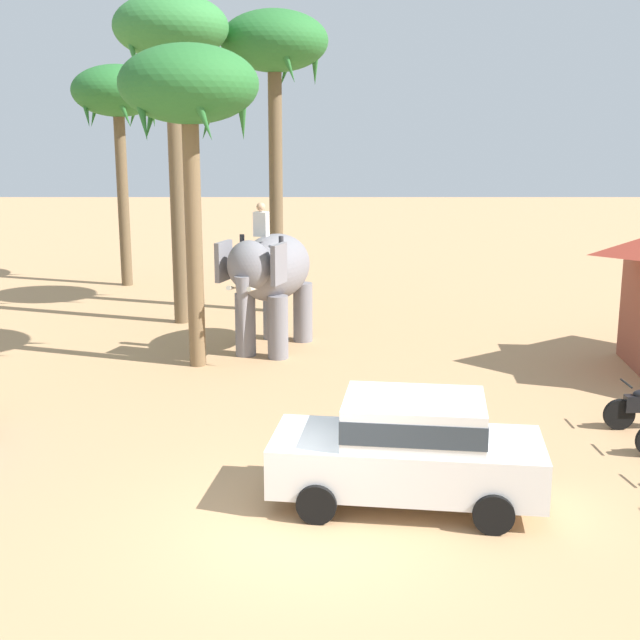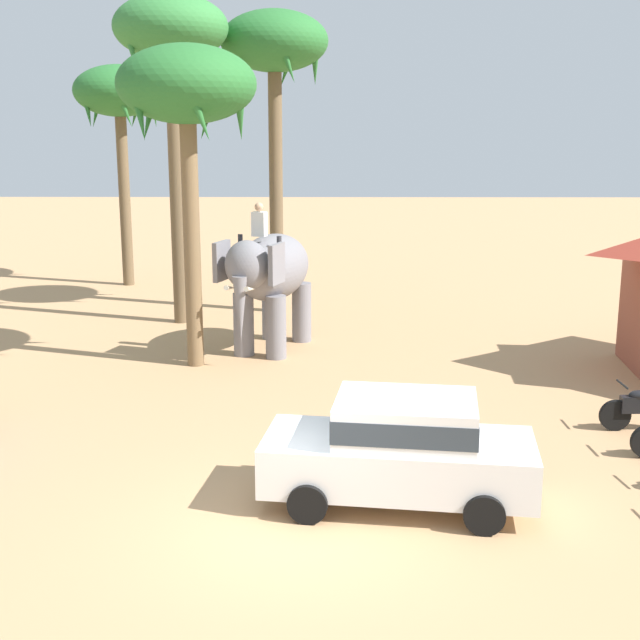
{
  "view_description": "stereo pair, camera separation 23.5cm",
  "coord_description": "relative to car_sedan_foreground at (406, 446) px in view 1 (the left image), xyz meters",
  "views": [
    {
      "loc": [
        0.13,
        -11.29,
        5.67
      ],
      "look_at": [
        0.2,
        6.62,
        1.6
      ],
      "focal_mm": 47.67,
      "sensor_mm": 36.0,
      "label": 1
    },
    {
      "loc": [
        0.36,
        -11.29,
        5.67
      ],
      "look_at": [
        0.2,
        6.62,
        1.6
      ],
      "focal_mm": 47.67,
      "sensor_mm": 36.0,
      "label": 2
    }
  ],
  "objects": [
    {
      "name": "palm_tree_behind_elephant",
      "position": [
        -4.34,
        7.82,
        5.51
      ],
      "size": [
        3.2,
        3.2,
        7.53
      ],
      "color": "brown",
      "rests_on": "ground"
    },
    {
      "name": "elephant_with_mahout",
      "position": [
        -2.61,
        9.25,
        1.06
      ],
      "size": [
        2.6,
        4.01,
        3.88
      ],
      "color": "slate",
      "rests_on": "ground"
    },
    {
      "name": "car_sedan_foreground",
      "position": [
        0.0,
        0.0,
        0.0
      ],
      "size": [
        4.29,
        2.28,
        1.7
      ],
      "color": "white",
      "rests_on": "ground"
    },
    {
      "name": "palm_tree_far_back",
      "position": [
        -2.71,
        14.05,
        6.93
      ],
      "size": [
        3.2,
        3.2,
        9.06
      ],
      "color": "brown",
      "rests_on": "ground"
    },
    {
      "name": "palm_tree_near_hut",
      "position": [
        -8.47,
        18.64,
        5.79
      ],
      "size": [
        3.2,
        3.2,
        7.83
      ],
      "color": "brown",
      "rests_on": "ground"
    },
    {
      "name": "palm_tree_left_of_road",
      "position": [
        -5.48,
        12.5,
        7.14
      ],
      "size": [
        3.2,
        3.2,
        9.29
      ],
      "color": "brown",
      "rests_on": "ground"
    },
    {
      "name": "ground_plane",
      "position": [
        -1.49,
        -0.88,
        -0.93
      ],
      "size": [
        120.0,
        120.0,
        0.0
      ],
      "primitive_type": "plane",
      "color": "tan"
    }
  ]
}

